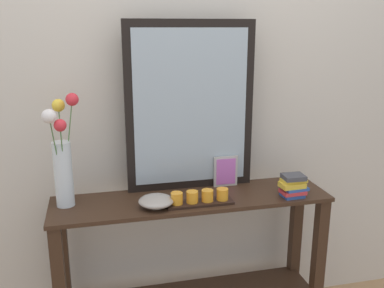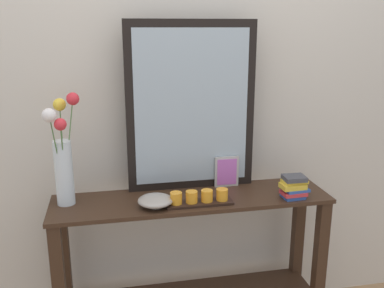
{
  "view_description": "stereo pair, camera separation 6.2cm",
  "coord_description": "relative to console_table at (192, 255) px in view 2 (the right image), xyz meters",
  "views": [
    {
      "loc": [
        -0.45,
        -1.9,
        1.63
      ],
      "look_at": [
        0.0,
        0.0,
        1.09
      ],
      "focal_mm": 39.87,
      "sensor_mm": 36.0,
      "label": 1
    },
    {
      "loc": [
        -0.39,
        -1.91,
        1.63
      ],
      "look_at": [
        0.0,
        0.0,
        1.09
      ],
      "focal_mm": 39.87,
      "sensor_mm": 36.0,
      "label": 2
    }
  ],
  "objects": [
    {
      "name": "wall_back",
      "position": [
        0.0,
        0.29,
        0.85
      ],
      "size": [
        6.4,
        0.08,
        2.7
      ],
      "primitive_type": "cube",
      "color": "beige",
      "rests_on": "ground"
    },
    {
      "name": "tall_vase_left",
      "position": [
        -0.6,
        0.04,
        0.55
      ],
      "size": [
        0.16,
        0.2,
        0.53
      ],
      "color": "silver",
      "rests_on": "console_table"
    },
    {
      "name": "picture_frame_small",
      "position": [
        0.21,
        0.11,
        0.4
      ],
      "size": [
        0.13,
        0.01,
        0.16
      ],
      "color": "#B7B2AD",
      "rests_on": "console_table"
    },
    {
      "name": "book_stack",
      "position": [
        0.49,
        -0.1,
        0.37
      ],
      "size": [
        0.14,
        0.1,
        0.11
      ],
      "color": "#2D519E",
      "rests_on": "console_table"
    },
    {
      "name": "mirror_leaning",
      "position": [
        0.02,
        0.14,
        0.74
      ],
      "size": [
        0.65,
        0.03,
        0.85
      ],
      "color": "black",
      "rests_on": "console_table"
    },
    {
      "name": "decorative_bowl",
      "position": [
        -0.19,
        -0.08,
        0.35
      ],
      "size": [
        0.16,
        0.16,
        0.05
      ],
      "color": "#9E9389",
      "rests_on": "console_table"
    },
    {
      "name": "candle_tray",
      "position": [
        0.02,
        -0.09,
        0.34
      ],
      "size": [
        0.32,
        0.09,
        0.07
      ],
      "color": "black",
      "rests_on": "console_table"
    },
    {
      "name": "console_table",
      "position": [
        0.0,
        0.0,
        0.0
      ],
      "size": [
        1.36,
        0.34,
        0.82
      ],
      "color": "#382316",
      "rests_on": "ground"
    }
  ]
}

